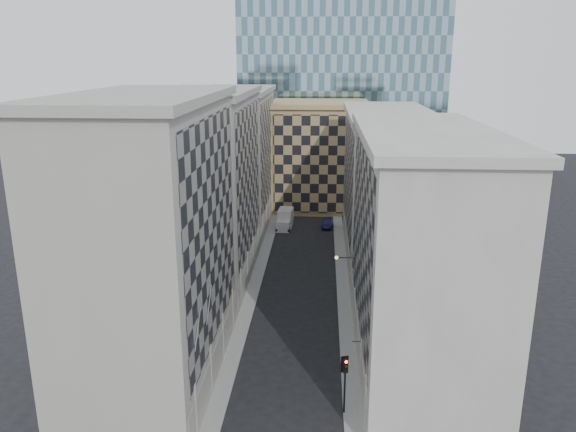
% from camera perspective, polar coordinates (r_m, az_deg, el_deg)
% --- Properties ---
extents(sidewalk_west, '(1.50, 100.00, 0.15)m').
position_cam_1_polar(sidewalk_west, '(66.82, -3.48, -7.23)').
color(sidewalk_west, gray).
rests_on(sidewalk_west, ground).
extents(sidewalk_east, '(1.50, 100.00, 0.15)m').
position_cam_1_polar(sidewalk_east, '(66.41, 5.63, -7.43)').
color(sidewalk_east, gray).
rests_on(sidewalk_east, ground).
extents(bldg_left_a, '(10.80, 22.80, 23.70)m').
position_cam_1_polar(bldg_left_a, '(46.39, -13.52, -2.72)').
color(bldg_left_a, '#9D968D').
rests_on(bldg_left_a, ground).
extents(bldg_left_b, '(10.80, 22.80, 22.70)m').
position_cam_1_polar(bldg_left_b, '(67.06, -8.11, 2.85)').
color(bldg_left_b, gray).
rests_on(bldg_left_b, ground).
extents(bldg_left_c, '(10.80, 22.80, 21.70)m').
position_cam_1_polar(bldg_left_c, '(88.37, -5.27, 5.76)').
color(bldg_left_c, '#9D968D').
rests_on(bldg_left_c, ground).
extents(bldg_right_a, '(10.80, 26.80, 20.70)m').
position_cam_1_polar(bldg_right_a, '(49.35, 13.06, -3.40)').
color(bldg_right_a, '#A8A39A').
rests_on(bldg_right_a, ground).
extents(bldg_right_b, '(10.80, 28.80, 19.70)m').
position_cam_1_polar(bldg_right_b, '(75.24, 9.84, 3.04)').
color(bldg_right_b, '#A8A39A').
rests_on(bldg_right_b, ground).
extents(tan_block, '(16.80, 14.80, 18.80)m').
position_cam_1_polar(tan_block, '(100.28, 3.22, 6.20)').
color(tan_block, tan).
rests_on(tan_block, ground).
extents(church_tower, '(7.20, 7.20, 51.50)m').
position_cam_1_polar(church_tower, '(112.99, 2.37, 16.23)').
color(church_tower, '#2A2621').
rests_on(church_tower, ground).
extents(flagpoles_left, '(0.10, 6.33, 2.33)m').
position_cam_1_polar(flagpoles_left, '(42.10, -8.57, -10.03)').
color(flagpoles_left, gray).
rests_on(flagpoles_left, ground).
extents(bracket_lamp, '(1.98, 0.36, 0.36)m').
position_cam_1_polar(bracket_lamp, '(58.54, 5.12, -4.23)').
color(bracket_lamp, black).
rests_on(bracket_lamp, ground).
extents(traffic_light, '(0.57, 0.56, 4.67)m').
position_cam_1_polar(traffic_light, '(43.72, 5.82, -15.60)').
color(traffic_light, black).
rests_on(traffic_light, sidewalk_east).
extents(box_truck, '(2.54, 5.46, 2.92)m').
position_cam_1_polar(box_truck, '(89.07, -0.29, -0.41)').
color(box_truck, silver).
rests_on(box_truck, ground).
extents(dark_car, '(1.79, 4.17, 1.33)m').
position_cam_1_polar(dark_car, '(89.54, 4.02, -0.77)').
color(dark_car, '#0F1039').
rests_on(dark_car, ground).
extents(shop_sign, '(0.75, 0.65, 0.73)m').
position_cam_1_polar(shop_sign, '(46.78, 6.77, -12.90)').
color(shop_sign, black).
rests_on(shop_sign, ground).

